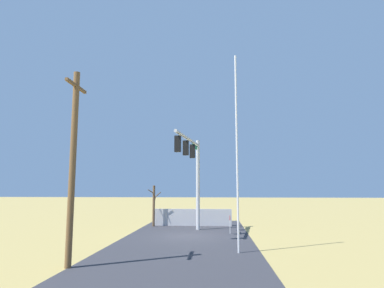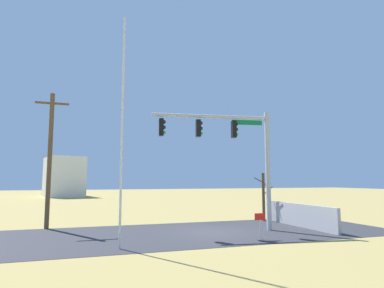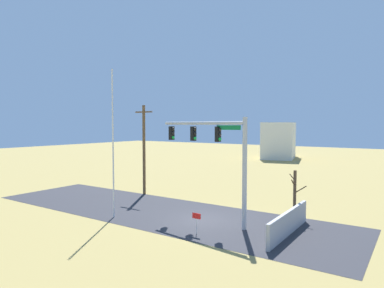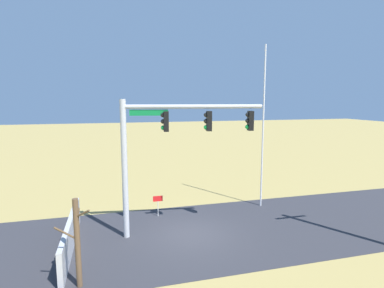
{
  "view_description": "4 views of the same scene",
  "coord_description": "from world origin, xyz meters",
  "px_view_note": "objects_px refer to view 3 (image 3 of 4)",
  "views": [
    {
      "loc": [
        -21.8,
        -1.82,
        3.17
      ],
      "look_at": [
        0.01,
        -0.27,
        6.04
      ],
      "focal_mm": 30.7,
      "sensor_mm": 36.0,
      "label": 1
    },
    {
      "loc": [
        -6.77,
        -16.8,
        2.82
      ],
      "look_at": [
        -0.99,
        0.73,
        4.85
      ],
      "focal_mm": 30.36,
      "sensor_mm": 36.0,
      "label": 2
    },
    {
      "loc": [
        11.75,
        -18.84,
        6.27
      ],
      "look_at": [
        -0.79,
        -0.16,
        4.99
      ],
      "focal_mm": 31.87,
      "sensor_mm": 36.0,
      "label": 3
    },
    {
      "loc": [
        3.77,
        14.17,
        6.66
      ],
      "look_at": [
        0.04,
        0.18,
        4.6
      ],
      "focal_mm": 28.73,
      "sensor_mm": 36.0,
      "label": 4
    }
  ],
  "objects_px": {
    "utility_pole": "(144,148)",
    "bare_tree": "(295,194)",
    "open_sign": "(196,219)",
    "flagpole": "(113,144)",
    "distant_building": "(279,140)",
    "signal_mast": "(218,148)"
  },
  "relations": [
    {
      "from": "flagpole",
      "to": "utility_pole",
      "type": "distance_m",
      "value": 7.77
    },
    {
      "from": "flagpole",
      "to": "utility_pole",
      "type": "bearing_deg",
      "value": 116.52
    },
    {
      "from": "distant_building",
      "to": "open_sign",
      "type": "bearing_deg",
      "value": -179.27
    },
    {
      "from": "signal_mast",
      "to": "open_sign",
      "type": "distance_m",
      "value": 4.65
    },
    {
      "from": "signal_mast",
      "to": "bare_tree",
      "type": "relative_size",
      "value": 2.05
    },
    {
      "from": "signal_mast",
      "to": "utility_pole",
      "type": "distance_m",
      "value": 10.86
    },
    {
      "from": "flagpole",
      "to": "bare_tree",
      "type": "height_order",
      "value": "flagpole"
    },
    {
      "from": "signal_mast",
      "to": "utility_pole",
      "type": "relative_size",
      "value": 0.84
    },
    {
      "from": "utility_pole",
      "to": "open_sign",
      "type": "xyz_separation_m",
      "value": [
        10.05,
        -6.79,
        -3.25
      ]
    },
    {
      "from": "flagpole",
      "to": "open_sign",
      "type": "bearing_deg",
      "value": 1.07
    },
    {
      "from": "utility_pole",
      "to": "bare_tree",
      "type": "relative_size",
      "value": 2.43
    },
    {
      "from": "flagpole",
      "to": "bare_tree",
      "type": "relative_size",
      "value": 3.03
    },
    {
      "from": "open_sign",
      "to": "flagpole",
      "type": "bearing_deg",
      "value": -178.93
    },
    {
      "from": "utility_pole",
      "to": "flagpole",
      "type": "bearing_deg",
      "value": -63.48
    },
    {
      "from": "flagpole",
      "to": "bare_tree",
      "type": "xyz_separation_m",
      "value": [
        10.37,
        6.13,
        -3.28
      ]
    },
    {
      "from": "flagpole",
      "to": "open_sign",
      "type": "distance_m",
      "value": 7.76
    },
    {
      "from": "distant_building",
      "to": "flagpole",
      "type": "bearing_deg",
      "value": 172.72
    },
    {
      "from": "utility_pole",
      "to": "bare_tree",
      "type": "height_order",
      "value": "utility_pole"
    },
    {
      "from": "open_sign",
      "to": "bare_tree",
      "type": "bearing_deg",
      "value": 57.88
    },
    {
      "from": "flagpole",
      "to": "utility_pole",
      "type": "height_order",
      "value": "flagpole"
    },
    {
      "from": "bare_tree",
      "to": "open_sign",
      "type": "height_order",
      "value": "bare_tree"
    },
    {
      "from": "signal_mast",
      "to": "bare_tree",
      "type": "height_order",
      "value": "signal_mast"
    }
  ]
}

